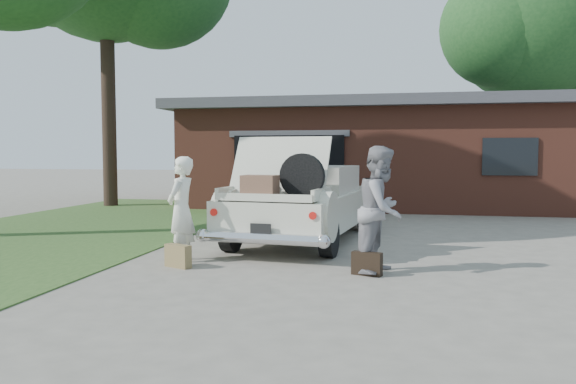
# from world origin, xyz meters

# --- Properties ---
(ground) EXTENTS (90.00, 90.00, 0.00)m
(ground) POSITION_xyz_m (0.00, 0.00, 0.00)
(ground) COLOR gray
(ground) RESTS_ON ground
(grass_strip) EXTENTS (6.00, 16.00, 0.02)m
(grass_strip) POSITION_xyz_m (-5.50, 3.00, 0.01)
(grass_strip) COLOR #2D4C1E
(grass_strip) RESTS_ON ground
(house) EXTENTS (12.80, 7.80, 3.30)m
(house) POSITION_xyz_m (0.98, 11.47, 1.67)
(house) COLOR brown
(house) RESTS_ON ground
(tree_right) EXTENTS (7.23, 6.29, 9.95)m
(tree_right) POSITION_xyz_m (6.54, 15.28, 6.52)
(tree_right) COLOR #38281E
(tree_right) RESTS_ON ground
(sedan) EXTENTS (2.46, 5.23, 1.98)m
(sedan) POSITION_xyz_m (-0.12, 2.87, 0.74)
(sedan) COLOR beige
(sedan) RESTS_ON ground
(woman_left) EXTENTS (0.45, 0.63, 1.65)m
(woman_left) POSITION_xyz_m (-1.67, 0.40, 0.82)
(woman_left) COLOR white
(woman_left) RESTS_ON ground
(woman_right) EXTENTS (0.93, 1.05, 1.80)m
(woman_right) POSITION_xyz_m (1.44, 0.19, 0.90)
(woman_right) COLOR gray
(woman_right) RESTS_ON ground
(suitcase_left) EXTENTS (0.46, 0.31, 0.34)m
(suitcase_left) POSITION_xyz_m (-1.53, -0.07, 0.17)
(suitcase_left) COLOR olive
(suitcase_left) RESTS_ON ground
(suitcase_right) EXTENTS (0.44, 0.25, 0.33)m
(suitcase_right) POSITION_xyz_m (1.25, -0.05, 0.16)
(suitcase_right) COLOR black
(suitcase_right) RESTS_ON ground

